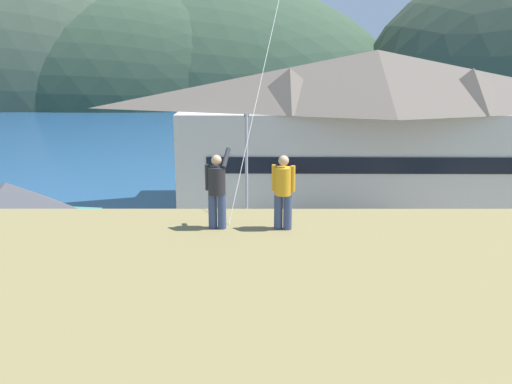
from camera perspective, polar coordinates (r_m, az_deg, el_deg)
name	(u,v)px	position (r m, az deg, el deg)	size (l,w,h in m)	color
ground_plane	(278,345)	(22.90, 2.31, -15.34)	(600.00, 600.00, 0.00)	#66604C
parking_lot_pad	(275,291)	(27.34, 1.95, -10.10)	(40.00, 20.00, 0.10)	gray
bay_water	(264,133)	(80.72, 0.84, 6.09)	(360.00, 84.00, 0.03)	navy
far_hill_west_ridge	(49,101)	(142.21, -20.44, 8.68)	(89.17, 49.99, 62.39)	#42513D
far_hill_east_peak	(130,103)	(133.08, -12.78, 8.90)	(88.81, 44.21, 50.54)	#334733
far_hill_center_saddle	(208,98)	(142.59, -4.90, 9.52)	(96.30, 65.85, 56.86)	#334733
harbor_lodge	(377,126)	(41.77, 12.27, 6.63)	(29.68, 10.45, 11.44)	beige
storage_shed_near_lot	(15,239)	(27.97, -23.42, -4.47)	(8.01, 6.41, 5.61)	#338475
wharf_dock	(243,166)	(55.04, -1.35, 2.67)	(3.20, 15.43, 0.70)	#70604C
moored_boat_wharfside	(205,163)	(54.67, -5.28, 2.93)	(3.05, 8.60, 2.16)	silver
moored_boat_outer_mooring	(276,155)	(58.88, 2.04, 3.78)	(2.26, 6.56, 2.16)	#A8A399
parked_car_back_row_right	(445,311)	(24.30, 18.77, -11.49)	(4.32, 2.29, 1.82)	silver
parked_car_back_row_left	(143,256)	(29.45, -11.50, -6.44)	(4.23, 2.11, 1.82)	silver
parked_car_mid_row_far	(172,302)	(24.14, -8.63, -11.03)	(4.29, 2.23, 1.82)	#236633
parked_car_mid_row_center	(290,306)	(23.55, 3.48, -11.56)	(4.28, 2.21, 1.82)	navy
parked_car_mid_row_near	(325,258)	(28.80, 7.08, -6.73)	(4.27, 2.18, 1.82)	red
parked_car_front_row_red	(421,262)	(29.26, 16.52, -6.89)	(4.27, 2.20, 1.82)	#9EA3A8
parking_light_pole	(249,174)	(31.20, -0.71, 1.81)	(0.24, 0.78, 7.92)	#ADADB2
person_kite_flyer	(219,189)	(12.86, -3.76, 0.35)	(0.59, 0.62, 1.86)	#384770
person_companion	(286,190)	(12.80, 3.07, 0.22)	(0.54, 0.40, 1.74)	#384770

